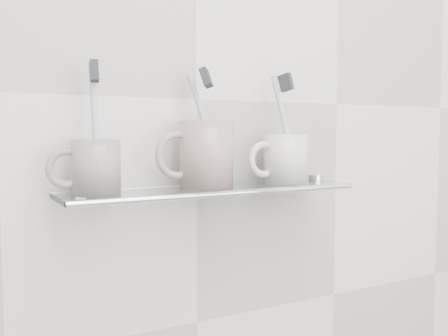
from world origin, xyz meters
TOP-DOWN VIEW (x-y plane):
  - wall_back at (0.00, 1.10)m, footprint 2.50×0.00m
  - shelf_glass at (0.00, 1.04)m, footprint 0.50×0.12m
  - shelf_rail at (0.00, 0.98)m, footprint 0.50×0.01m
  - bracket_left at (-0.21, 1.09)m, footprint 0.02×0.03m
  - bracket_right at (0.21, 1.09)m, footprint 0.02×0.03m
  - mug_left at (-0.19, 1.04)m, footprint 0.09×0.09m
  - mug_left_handle at (-0.24, 1.04)m, footprint 0.06×0.01m
  - toothbrush_left at (-0.19, 1.04)m, footprint 0.01×0.04m
  - bristles_left at (-0.19, 1.04)m, footprint 0.02×0.03m
  - mug_center at (-0.01, 1.04)m, footprint 0.10×0.10m
  - mug_center_handle at (-0.06, 1.04)m, footprint 0.08×0.01m
  - toothbrush_center at (-0.01, 1.04)m, footprint 0.04×0.08m
  - bristles_center at (-0.01, 1.04)m, footprint 0.03×0.03m
  - mug_right at (0.15, 1.04)m, footprint 0.09×0.09m
  - mug_right_handle at (0.10, 1.04)m, footprint 0.07×0.01m
  - toothbrush_right at (0.15, 1.04)m, footprint 0.04×0.05m
  - bristles_right at (0.15, 1.04)m, footprint 0.02×0.03m
  - chrome_cap at (0.22, 1.04)m, footprint 0.03×0.03m

SIDE VIEW (x-z plane):
  - bracket_left at x=-0.21m, z-range 1.08..1.09m
  - bracket_right at x=0.21m, z-range 1.08..1.09m
  - shelf_glass at x=0.00m, z-range 1.09..1.10m
  - shelf_rail at x=0.00m, z-range 1.09..1.10m
  - chrome_cap at x=0.22m, z-range 1.10..1.11m
  - mug_left at x=-0.19m, z-range 1.10..1.18m
  - mug_left_handle at x=-0.24m, z-range 1.11..1.17m
  - mug_right at x=0.15m, z-range 1.10..1.19m
  - mug_right_handle at x=0.10m, z-range 1.11..1.18m
  - mug_center at x=-0.01m, z-range 1.10..1.21m
  - mug_center_handle at x=-0.06m, z-range 1.12..1.19m
  - toothbrush_left at x=-0.19m, z-range 1.11..1.30m
  - toothbrush_center at x=-0.01m, z-range 1.11..1.29m
  - toothbrush_right at x=0.15m, z-range 1.11..1.29m
  - wall_back at x=0.00m, z-range 0.00..2.50m
  - bristles_left at x=-0.19m, z-range 1.26..1.30m
  - bristles_center at x=-0.01m, z-range 1.26..1.30m
  - bristles_right at x=0.15m, z-range 1.26..1.30m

